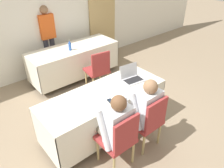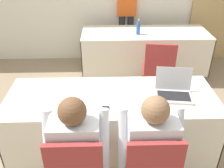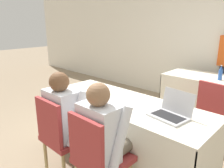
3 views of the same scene
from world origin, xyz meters
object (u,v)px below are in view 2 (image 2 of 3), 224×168
object	(u,v)px
chair_far_spare	(158,68)
person_white_shirt	(149,145)
water_bottle	(138,28)
laptop	(174,91)
person_red_shirt	(127,12)
person_checkered_shirt	(77,147)
cell_phone	(105,111)

from	to	relation	value
chair_far_spare	person_white_shirt	world-z (taller)	person_white_shirt
water_bottle	person_white_shirt	world-z (taller)	person_white_shirt
laptop	person_red_shirt	bearing A→B (deg)	103.30
water_bottle	person_red_shirt	size ratio (longest dim) A/B	0.15
laptop	person_checkered_shirt	xyz separation A→B (m)	(-0.88, -0.57, -0.14)
person_checkered_shirt	person_white_shirt	size ratio (longest dim) A/B	1.00
laptop	person_white_shirt	bearing A→B (deg)	-111.38
laptop	person_checkered_shirt	bearing A→B (deg)	-139.42
cell_phone	person_white_shirt	xyz separation A→B (m)	(0.35, -0.33, -0.10)
person_checkered_shirt	chair_far_spare	bearing A→B (deg)	-120.52
laptop	cell_phone	bearing A→B (deg)	-152.24
cell_phone	person_checkered_shirt	distance (m)	0.41
chair_far_spare	laptop	bearing A→B (deg)	93.41
laptop	chair_far_spare	xyz separation A→B (m)	(0.09, 1.07, -0.30)
water_bottle	person_red_shirt	xyz separation A→B (m)	(-0.12, 0.78, 0.05)
laptop	chair_far_spare	bearing A→B (deg)	92.98
water_bottle	person_white_shirt	xyz separation A→B (m)	(-0.18, -2.34, -0.20)
person_red_shirt	person_checkered_shirt	bearing A→B (deg)	-99.23
laptop	person_white_shirt	world-z (taller)	person_white_shirt
laptop	person_red_shirt	xyz separation A→B (m)	(-0.26, 2.54, 0.11)
person_red_shirt	water_bottle	bearing A→B (deg)	-78.90
chair_far_spare	person_red_shirt	xyz separation A→B (m)	(-0.34, 1.48, 0.41)
person_checkered_shirt	person_red_shirt	world-z (taller)	person_red_shirt
person_white_shirt	chair_far_spare	bearing A→B (deg)	-103.77
person_checkered_shirt	person_white_shirt	distance (m)	0.57
water_bottle	chair_far_spare	world-z (taller)	water_bottle
person_checkered_shirt	person_red_shirt	size ratio (longest dim) A/B	0.74
person_white_shirt	laptop	bearing A→B (deg)	-118.92
person_white_shirt	person_red_shirt	xyz separation A→B (m)	(0.06, 3.12, 0.25)
chair_far_spare	person_red_shirt	size ratio (longest dim) A/B	0.57
laptop	person_white_shirt	xyz separation A→B (m)	(-0.32, -0.57, -0.14)
person_white_shirt	water_bottle	bearing A→B (deg)	-94.49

